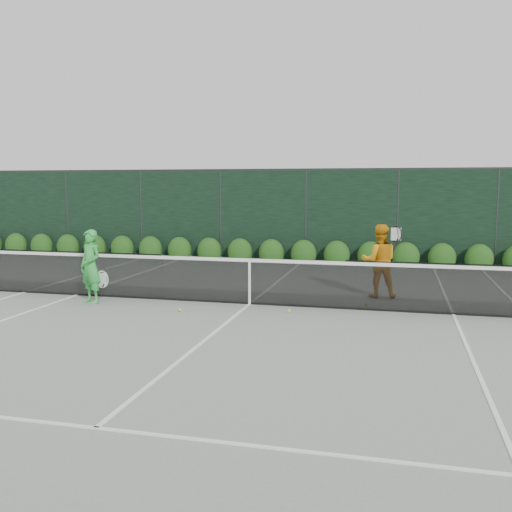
# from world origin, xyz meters

# --- Properties ---
(ground) EXTENTS (80.00, 80.00, 0.00)m
(ground) POSITION_xyz_m (0.00, 0.00, 0.00)
(ground) COLOR gray
(ground) RESTS_ON ground
(tennis_net) EXTENTS (12.90, 0.10, 1.07)m
(tennis_net) POSITION_xyz_m (-0.02, 0.00, 0.53)
(tennis_net) COLOR #10321E
(tennis_net) RESTS_ON ground
(player_woman) EXTENTS (0.69, 0.58, 1.58)m
(player_woman) POSITION_xyz_m (-3.33, -0.67, 0.79)
(player_woman) COLOR green
(player_woman) RESTS_ON ground
(player_man) EXTENTS (0.92, 0.73, 1.65)m
(player_man) POSITION_xyz_m (2.63, 1.44, 0.83)
(player_man) COLOR orange
(player_man) RESTS_ON ground
(court_lines) EXTENTS (11.03, 23.83, 0.01)m
(court_lines) POSITION_xyz_m (0.00, 0.00, 0.01)
(court_lines) COLOR white
(court_lines) RESTS_ON ground
(windscreen_fence) EXTENTS (32.00, 21.07, 3.06)m
(windscreen_fence) POSITION_xyz_m (0.00, -2.71, 1.51)
(windscreen_fence) COLOR black
(windscreen_fence) RESTS_ON ground
(hedge_row) EXTENTS (31.66, 0.65, 0.94)m
(hedge_row) POSITION_xyz_m (-0.00, 7.15, 0.23)
(hedge_row) COLOR #153C10
(hedge_row) RESTS_ON ground
(tennis_balls) EXTENTS (3.66, 1.72, 0.07)m
(tennis_balls) POSITION_xyz_m (0.49, -0.14, 0.03)
(tennis_balls) COLOR #CBD930
(tennis_balls) RESTS_ON ground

